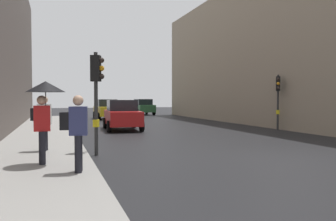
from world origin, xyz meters
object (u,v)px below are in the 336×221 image
Objects in this scene: traffic_light_near_right at (97,84)px; traffic_light_mid_street at (278,92)px; pedestrian_with_black_backpack at (43,120)px; car_yellow_taxi at (107,109)px; pedestrian_with_umbrella at (44,99)px; pedestrian_with_grey_backpack at (76,129)px; car_red_sedan at (122,115)px; car_green_estate at (143,107)px.

traffic_light_mid_street is at bearing 27.54° from traffic_light_near_right.
traffic_light_mid_street reaches higher than pedestrian_with_black_backpack.
traffic_light_mid_street is 12.48m from traffic_light_near_right.
car_yellow_taxi is at bearing 80.93° from traffic_light_near_right.
traffic_light_mid_street reaches higher than pedestrian_with_umbrella.
traffic_light_mid_street reaches higher than pedestrian_with_grey_backpack.
car_green_estate is (5.73, 17.92, 0.00)m from car_red_sedan.
traffic_light_mid_street is 16.06m from car_yellow_taxi.
car_green_estate is at bearing 97.69° from traffic_light_mid_street.
car_green_estate is (8.23, 26.79, -1.43)m from traffic_light_near_right.
car_yellow_taxi is (3.14, 19.68, -1.43)m from traffic_light_near_right.
car_red_sedan is 10.83m from car_yellow_taxi.
pedestrian_with_black_backpack is at bearing -110.61° from car_green_estate.
car_red_sedan is at bearing 160.11° from traffic_light_mid_street.
pedestrian_with_umbrella reaches higher than car_yellow_taxi.
pedestrian_with_black_backpack reaches higher than car_green_estate.
car_red_sedan is 9.34m from pedestrian_with_black_backpack.
car_green_estate is 31.30m from pedestrian_with_grey_backpack.
car_red_sedan and car_green_estate have the same top height.
car_yellow_taxi is 19.77m from pedestrian_with_black_backpack.
pedestrian_with_black_backpack is (-1.66, 0.51, -1.14)m from traffic_light_near_right.
car_red_sedan and car_yellow_taxi have the same top height.
traffic_light_mid_street is 14.74m from pedestrian_with_umbrella.
traffic_light_mid_street is 21.25m from car_green_estate.
pedestrian_with_grey_backpack is (-9.06, -29.96, 0.29)m from car_green_estate.
pedestrian_with_umbrella is at bearing -129.77° from traffic_light_near_right.
car_yellow_taxi is at bearing 86.60° from car_red_sedan.
pedestrian_with_grey_backpack is (-11.90, -8.93, -1.06)m from traffic_light_mid_street.
pedestrian_with_grey_backpack is at bearing -61.29° from pedestrian_with_umbrella.
car_green_estate is (-2.84, 21.02, -1.35)m from traffic_light_mid_street.
car_yellow_taxi is 1.99× the size of pedestrian_with_umbrella.
pedestrian_with_black_backpack is (-0.83, 3.67, 0.00)m from pedestrian_with_grey_backpack.
traffic_light_near_right is at bearing 50.23° from pedestrian_with_umbrella.
pedestrian_with_umbrella is at bearing -108.83° from car_green_estate.
traffic_light_near_right is at bearing -152.46° from traffic_light_mid_street.
pedestrian_with_grey_backpack is (-0.83, -3.16, -1.14)m from traffic_light_near_right.
traffic_light_near_right reaches higher than car_yellow_taxi.
traffic_light_near_right is 3.46m from pedestrian_with_grey_backpack.
traffic_light_mid_street reaches higher than car_yellow_taxi.
car_yellow_taxi is at bearing 119.67° from traffic_light_mid_street.
pedestrian_with_grey_backpack reaches higher than car_yellow_taxi.
car_red_sedan is 18.81m from car_green_estate.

